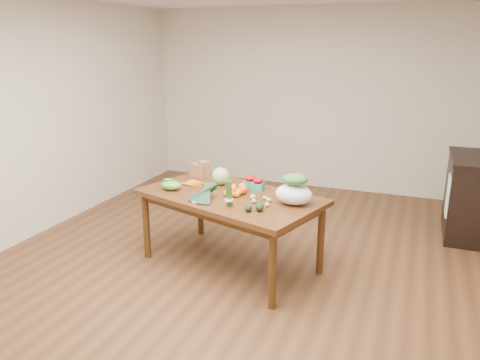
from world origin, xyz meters
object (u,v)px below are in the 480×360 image
at_px(cabinet, 470,196).
at_px(cabbage, 221,176).
at_px(salad_bag, 294,190).
at_px(dining_table, 230,230).
at_px(kale_bunch, 202,193).
at_px(paper_bag, 200,169).
at_px(asparagus_bundle, 229,193).
at_px(mandarin_cluster, 233,191).

bearing_deg(cabinet, cabbage, -149.62).
relative_size(cabinet, salad_bag, 2.97).
height_order(dining_table, kale_bunch, kale_bunch).
distance_m(paper_bag, cabbage, 0.39).
height_order(cabbage, salad_bag, salad_bag).
bearing_deg(salad_bag, paper_bag, 156.59).
height_order(paper_bag, salad_bag, salad_bag).
bearing_deg(asparagus_bundle, kale_bunch, -171.81).
xyz_separation_m(dining_table, asparagus_bundle, (0.12, -0.32, 0.50)).
height_order(cabinet, asparagus_bundle, asparagus_bundle).
relative_size(mandarin_cluster, salad_bag, 0.52).
xyz_separation_m(cabinet, kale_bunch, (-2.46, -2.02, 0.36)).
bearing_deg(mandarin_cluster, paper_bag, 140.80).
distance_m(dining_table, mandarin_cluster, 0.43).
distance_m(cabinet, mandarin_cluster, 2.87).
distance_m(cabbage, asparagus_bundle, 0.69).
height_order(kale_bunch, salad_bag, salad_bag).
height_order(mandarin_cluster, kale_bunch, kale_bunch).
xyz_separation_m(dining_table, cabinet, (2.29, 1.75, 0.10)).
distance_m(mandarin_cluster, kale_bunch, 0.34).
xyz_separation_m(cabbage, asparagus_bundle, (0.34, -0.60, 0.03)).
height_order(cabbage, asparagus_bundle, asparagus_bundle).
xyz_separation_m(cabinet, mandarin_cluster, (-2.25, -1.76, 0.33)).
bearing_deg(cabbage, paper_bag, 149.79).
distance_m(paper_bag, mandarin_cluster, 0.78).
xyz_separation_m(asparagus_bundle, salad_bag, (0.53, 0.27, 0.01)).
bearing_deg(salad_bag, asparagus_bundle, -152.47).
height_order(mandarin_cluster, salad_bag, salad_bag).
distance_m(cabinet, kale_bunch, 3.21).
relative_size(asparagus_bundle, salad_bag, 0.73).
xyz_separation_m(mandarin_cluster, salad_bag, (0.61, -0.03, 0.08)).
bearing_deg(salad_bag, kale_bunch, -164.61).
distance_m(kale_bunch, asparagus_bundle, 0.30).
height_order(dining_table, mandarin_cluster, mandarin_cluster).
distance_m(dining_table, asparagus_bundle, 0.61).
bearing_deg(salad_bag, cabinet, 47.66).
bearing_deg(cabbage, kale_bunch, -85.00).
distance_m(paper_bag, salad_bag, 1.32).
height_order(dining_table, cabbage, cabbage).
height_order(cabinet, paper_bag, cabinet).
xyz_separation_m(kale_bunch, asparagus_bundle, (0.30, -0.05, 0.05)).
relative_size(dining_table, asparagus_bundle, 7.02).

